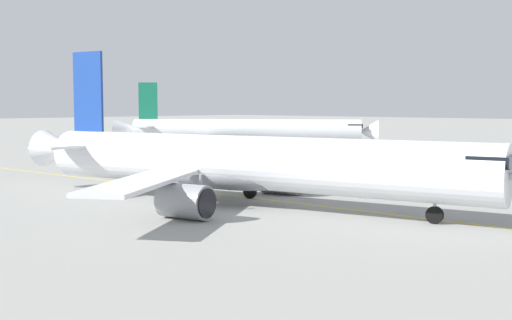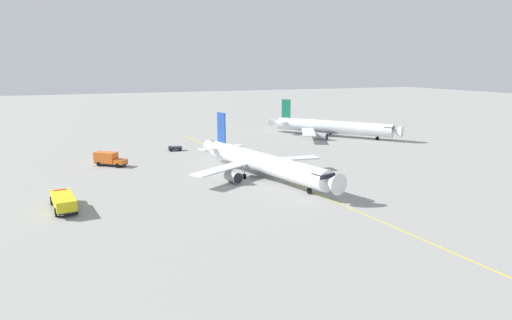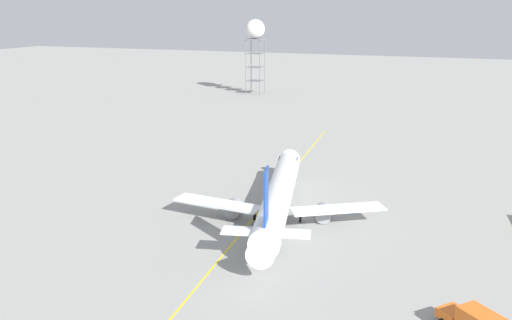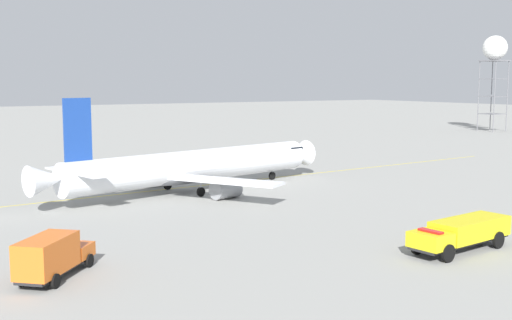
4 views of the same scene
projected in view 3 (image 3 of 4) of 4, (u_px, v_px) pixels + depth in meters
name	position (u px, v px, depth m)	size (l,w,h in m)	color
ground_plane	(244.00, 225.00, 79.66)	(600.00, 600.00, 0.00)	gray
airliner_main	(278.00, 198.00, 81.55)	(41.88, 30.25, 11.89)	white
radar_tower	(255.00, 32.00, 194.69)	(6.62, 6.62, 26.07)	slate
taxiway_centreline	(255.00, 216.00, 82.95)	(123.29, 9.22, 0.01)	yellow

